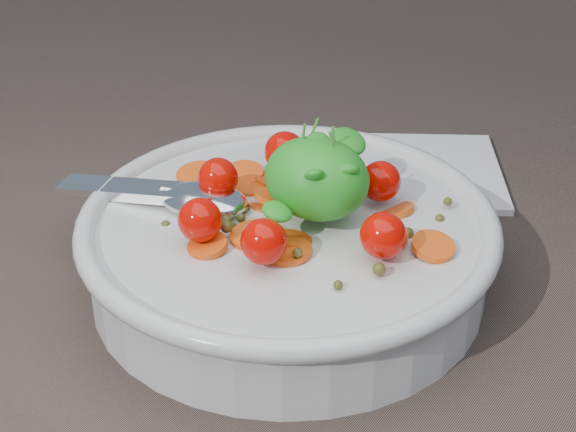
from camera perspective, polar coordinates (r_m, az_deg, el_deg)
The scene contains 3 objects.
ground at distance 0.65m, azimuth -1.94°, elevation -4.40°, with size 6.00×6.00×0.00m, color brown.
bowl at distance 0.63m, azimuth 0.02°, elevation -1.83°, with size 0.32×0.30×0.13m.
napkin at distance 0.80m, azimuth 7.87°, elevation 2.90°, with size 0.16×0.14×0.01m, color white.
Camera 1 is at (0.32, -0.42, 0.38)m, focal length 55.00 mm.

